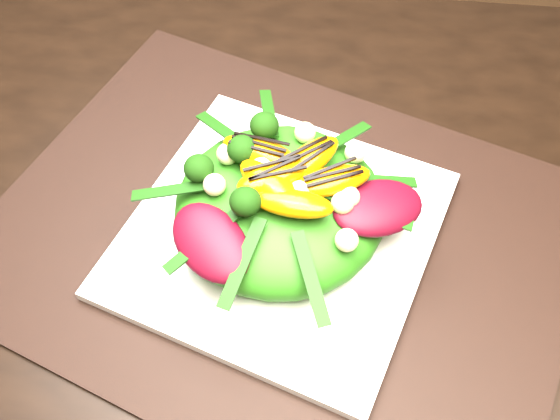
# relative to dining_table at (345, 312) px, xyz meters

# --- Properties ---
(dining_table) EXTENTS (1.60, 0.90, 0.75)m
(dining_table) POSITION_rel_dining_table_xyz_m (0.00, 0.00, 0.00)
(dining_table) COLOR black
(dining_table) RESTS_ON floor
(placemat) EXTENTS (0.65, 0.57, 0.00)m
(placemat) POSITION_rel_dining_table_xyz_m (-0.07, 0.06, 0.02)
(placemat) COLOR black
(placemat) RESTS_ON dining_table
(plate_base) EXTENTS (0.34, 0.34, 0.01)m
(plate_base) POSITION_rel_dining_table_xyz_m (-0.07, 0.06, 0.03)
(plate_base) COLOR silver
(plate_base) RESTS_ON placemat
(salad_bowl) EXTENTS (0.28, 0.28, 0.02)m
(salad_bowl) POSITION_rel_dining_table_xyz_m (-0.07, 0.06, 0.04)
(salad_bowl) COLOR white
(salad_bowl) RESTS_ON plate_base
(lettuce_mound) EXTENTS (0.24, 0.24, 0.06)m
(lettuce_mound) POSITION_rel_dining_table_xyz_m (-0.07, 0.06, 0.07)
(lettuce_mound) COLOR #2D7215
(lettuce_mound) RESTS_ON salad_bowl
(radicchio_leaf) EXTENTS (0.10, 0.08, 0.02)m
(radicchio_leaf) POSITION_rel_dining_table_xyz_m (0.02, 0.05, 0.10)
(radicchio_leaf) COLOR #460713
(radicchio_leaf) RESTS_ON lettuce_mound
(orange_segment) EXTENTS (0.07, 0.03, 0.02)m
(orange_segment) POSITION_rel_dining_table_xyz_m (-0.07, 0.07, 0.11)
(orange_segment) COLOR #CD6B03
(orange_segment) RESTS_ON lettuce_mound
(broccoli_floret) EXTENTS (0.05, 0.05, 0.04)m
(broccoli_floret) POSITION_rel_dining_table_xyz_m (-0.13, 0.08, 0.11)
(broccoli_floret) COLOR black
(broccoli_floret) RESTS_ON lettuce_mound
(macadamia_nut) EXTENTS (0.03, 0.03, 0.02)m
(macadamia_nut) POSITION_rel_dining_table_xyz_m (-0.04, 0.02, 0.11)
(macadamia_nut) COLOR beige
(macadamia_nut) RESTS_ON lettuce_mound
(balsamic_drizzle) EXTENTS (0.04, 0.00, 0.00)m
(balsamic_drizzle) POSITION_rel_dining_table_xyz_m (-0.07, 0.07, 0.12)
(balsamic_drizzle) COLOR black
(balsamic_drizzle) RESTS_ON orange_segment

